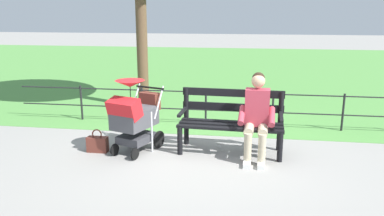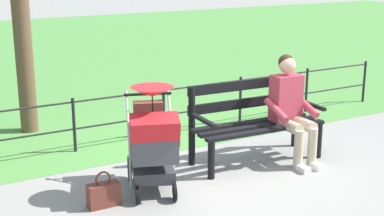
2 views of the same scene
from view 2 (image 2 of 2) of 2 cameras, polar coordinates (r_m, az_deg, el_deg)
ground_plane at (r=6.53m, az=2.85°, el=-6.35°), size 60.00×60.00×0.00m
grass_lawn at (r=14.49m, az=-16.14°, el=5.25°), size 40.00×16.00×0.01m
park_bench at (r=6.74m, az=6.32°, el=-0.99°), size 1.62×0.67×0.96m
person_on_bench at (r=6.75m, az=10.09°, el=0.23°), size 0.55×0.74×1.28m
stroller at (r=5.77m, az=-4.06°, el=-3.06°), size 0.76×0.99×1.15m
handbag at (r=5.66m, az=-9.02°, el=-8.69°), size 0.32×0.14×0.37m
park_fence at (r=7.71m, az=-1.09°, el=0.40°), size 7.57×0.04×0.70m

